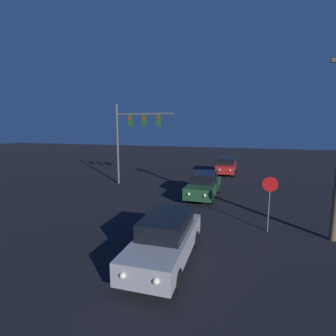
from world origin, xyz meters
TOP-DOWN VIEW (x-y plane):
  - car_near at (1.62, 8.75)m, footprint 1.86×4.79m
  - car_mid at (1.45, 17.65)m, footprint 1.81×4.77m
  - car_far at (2.10, 27.07)m, footprint 1.82×4.78m
  - traffic_signal_mast at (-4.69, 19.69)m, footprint 4.87×0.30m
  - stop_sign at (5.23, 12.63)m, footprint 0.66×0.07m

SIDE VIEW (x-z plane):
  - car_near at x=1.62m, z-range 0.02..1.65m
  - car_mid at x=1.45m, z-range 0.02..1.65m
  - car_far at x=2.10m, z-range 0.02..1.65m
  - stop_sign at x=5.23m, z-range 0.48..3.01m
  - traffic_signal_mast at x=-4.69m, z-range 1.19..7.64m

